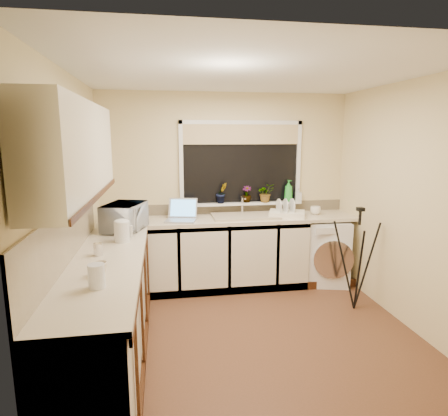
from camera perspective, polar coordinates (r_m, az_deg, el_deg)
floor at (r=3.98m, az=3.97°, el=-17.92°), size 3.20×3.20×0.00m
ceiling at (r=3.54m, az=4.52°, el=19.51°), size 3.20×3.20×0.00m
wall_back at (r=5.01m, az=0.23°, el=2.90°), size 3.20×0.00×3.20m
wall_front at (r=2.18m, az=13.52°, el=-7.88°), size 3.20×0.00×3.20m
wall_left at (r=3.55m, az=-21.76°, el=-1.14°), size 0.00×3.00×3.00m
wall_right at (r=4.23m, az=25.82°, el=0.35°), size 0.00×3.00×3.00m
base_cabinet_back at (r=4.86m, az=-3.00°, el=-7.00°), size 2.55×0.60×0.86m
base_cabinet_left at (r=3.47m, az=-16.88°, el=-15.01°), size 0.54×2.40×0.86m
worktop_back at (r=4.78m, az=0.83°, el=-1.68°), size 3.20×0.60×0.04m
worktop_left at (r=3.30m, az=-17.31°, el=-7.94°), size 0.60×2.40×0.04m
upper_cabinet at (r=3.01m, az=-21.33°, el=7.94°), size 0.28×1.90×0.70m
splashback_left at (r=3.29m, az=-22.53°, el=-3.90°), size 0.02×2.40×0.45m
splashback_back at (r=5.04m, az=0.26°, el=0.01°), size 3.20×0.02×0.14m
window_glass at (r=5.00m, az=2.54°, el=6.62°), size 1.50×0.02×1.00m
window_blind at (r=4.96m, az=2.64°, el=10.92°), size 1.50×0.02×0.25m
windowsill at (r=5.01m, az=2.62°, el=0.69°), size 1.60×0.14×0.03m
sink at (r=4.81m, az=3.17°, el=-1.21°), size 0.82×0.46×0.03m
faucet at (r=4.97m, az=2.74°, el=0.42°), size 0.03×0.03×0.24m
washing_machine at (r=5.21m, az=14.62°, el=-6.22°), size 0.71×0.70×0.84m
laptop at (r=4.66m, az=-6.34°, el=-0.98°), size 0.42×0.42×0.25m
kettle at (r=3.82m, az=-14.96°, el=-3.43°), size 0.15×0.15×0.20m
dish_rack at (r=4.91m, az=9.37°, el=-0.87°), size 0.53×0.46×0.07m
tripod at (r=4.47m, az=19.25°, el=-7.21°), size 0.67×0.67×1.16m
glass_jug at (r=2.74m, az=-18.48°, el=-9.61°), size 0.11×0.11×0.16m
steel_jar at (r=3.45m, az=-18.26°, el=-5.87°), size 0.08×0.08×0.11m
microwave at (r=4.26m, az=-14.60°, el=-1.29°), size 0.50×0.61×0.29m
plant_b at (r=4.92m, az=-0.35°, el=2.26°), size 0.18×0.16×0.27m
plant_c at (r=5.00m, az=3.38°, el=2.08°), size 0.15×0.15×0.21m
plant_d at (r=5.03m, az=6.23°, el=2.26°), size 0.23×0.21×0.24m
soap_bottle_green at (r=5.13m, az=9.60°, el=2.56°), size 0.14×0.15×0.28m
soap_bottle_clear at (r=5.18m, az=11.03°, el=1.97°), size 0.09×0.09×0.17m
cup_back at (r=5.10m, az=13.49°, el=-0.36°), size 0.15×0.15×0.11m
cup_left at (r=2.98m, az=-17.96°, el=-8.59°), size 0.12×0.12×0.10m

